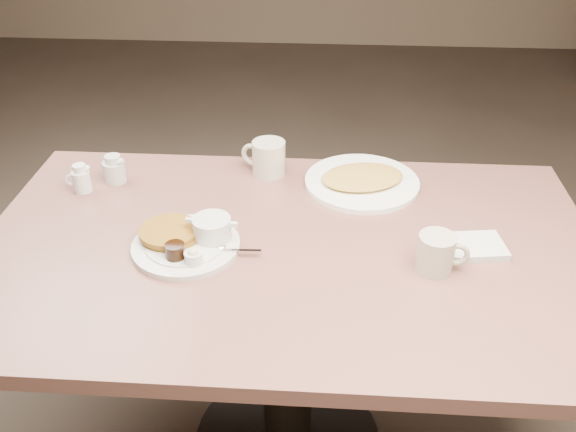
# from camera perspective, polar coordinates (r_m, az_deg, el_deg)

# --- Properties ---
(diner_table) EXTENTS (1.50, 0.90, 0.75)m
(diner_table) POSITION_cam_1_polar(r_m,az_deg,el_deg) (1.60, -0.05, -7.65)
(diner_table) COLOR #84564C
(diner_table) RESTS_ON ground
(main_plate) EXTENTS (0.32, 0.28, 0.07)m
(main_plate) POSITION_cam_1_polar(r_m,az_deg,el_deg) (1.49, -9.13, -2.11)
(main_plate) COLOR silver
(main_plate) RESTS_ON diner_table
(coffee_mug_near) EXTENTS (0.12, 0.09, 0.09)m
(coffee_mug_near) POSITION_cam_1_polar(r_m,az_deg,el_deg) (1.43, 13.54, -3.30)
(coffee_mug_near) COLOR #B3AC9A
(coffee_mug_near) RESTS_ON diner_table
(napkin) EXTENTS (0.15, 0.12, 0.02)m
(napkin) POSITION_cam_1_polar(r_m,az_deg,el_deg) (1.54, 16.87, -2.70)
(napkin) COLOR silver
(napkin) RESTS_ON diner_table
(coffee_mug_far) EXTENTS (0.14, 0.12, 0.10)m
(coffee_mug_far) POSITION_cam_1_polar(r_m,az_deg,el_deg) (1.77, -1.89, 5.36)
(coffee_mug_far) COLOR beige
(coffee_mug_far) RESTS_ON diner_table
(creamer_left) EXTENTS (0.07, 0.06, 0.08)m
(creamer_left) POSITION_cam_1_polar(r_m,az_deg,el_deg) (1.78, -18.50, 3.23)
(creamer_left) COLOR silver
(creamer_left) RESTS_ON diner_table
(creamer_right) EXTENTS (0.08, 0.06, 0.08)m
(creamer_right) POSITION_cam_1_polar(r_m,az_deg,el_deg) (1.80, -15.71, 4.13)
(creamer_right) COLOR beige
(creamer_right) RESTS_ON diner_table
(hash_plate) EXTENTS (0.40, 0.40, 0.04)m
(hash_plate) POSITION_cam_1_polar(r_m,az_deg,el_deg) (1.74, 6.82, 3.26)
(hash_plate) COLOR white
(hash_plate) RESTS_ON diner_table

